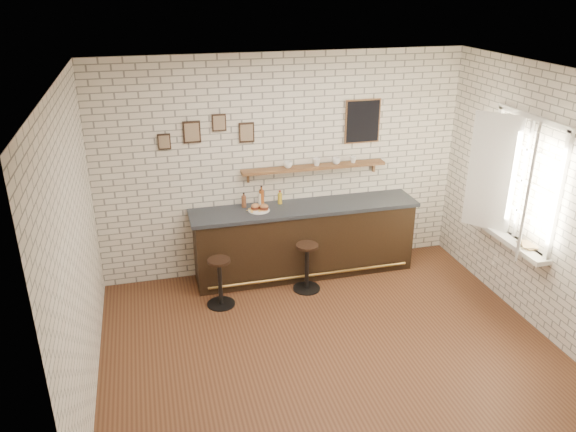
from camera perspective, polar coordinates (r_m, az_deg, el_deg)
The scene contains 21 objects.
ground at distance 6.56m, azimuth 4.02°, elevation -12.84°, with size 5.00×5.00×0.00m, color brown.
bar_counter at distance 7.76m, azimuth 1.69°, elevation -2.43°, with size 3.10×0.65×1.01m.
sandwich_plate at distance 7.41m, azimuth -2.98°, elevation 0.59°, with size 0.28×0.28×0.01m, color white.
ciabatta_sandwich at distance 7.39m, azimuth -2.90°, elevation 0.92°, with size 0.26×0.18×0.08m.
potato_chips at distance 7.39m, azimuth -3.17°, elevation 0.61°, with size 0.25×0.18×0.00m.
bitters_bottle_brown at distance 7.51m, azimuth -4.51°, elevation 1.50°, with size 0.06×0.06×0.20m.
bitters_bottle_white at distance 7.54m, azimuth -2.81°, elevation 1.73°, with size 0.06×0.06×0.23m.
bitters_bottle_amber at distance 7.54m, azimuth -2.70°, elevation 1.89°, with size 0.07×0.07×0.28m.
condiment_bottle_yellow at distance 7.60m, azimuth -0.83°, elevation 1.82°, with size 0.06×0.06×0.19m.
bar_stool_left at distance 7.12m, azimuth -6.92°, elevation -6.54°, with size 0.36×0.36×0.64m.
bar_stool_right at distance 7.41m, azimuth 1.93°, elevation -5.05°, with size 0.37×0.37×0.66m.
wall_shelf at distance 7.63m, azimuth 2.67°, elevation 4.96°, with size 2.00×0.18×0.18m.
shelf_cup_a at distance 7.51m, azimuth -0.01°, elevation 5.23°, with size 0.11×0.11×0.09m, color white.
shelf_cup_b at distance 7.61m, azimuth 2.93°, elevation 5.49°, with size 0.11×0.11×0.10m, color white.
shelf_cup_c at distance 7.70m, azimuth 4.92°, elevation 5.60°, with size 0.11×0.11×0.09m, color white.
shelf_cup_d at distance 7.78m, azimuth 6.64°, elevation 5.71°, with size 0.09×0.09×0.09m, color white.
back_wall_decor at distance 7.49m, azimuth 1.29°, elevation 9.18°, with size 2.96×0.02×0.56m.
window_sill at distance 7.37m, azimuth 21.46°, elevation -2.17°, with size 0.20×1.35×0.06m.
casement_window at distance 7.08m, azimuth 22.05°, elevation 3.30°, with size 0.40×1.30×1.56m.
book_lower at distance 7.13m, azimuth 22.71°, elevation -2.84°, with size 0.18×0.24×0.02m, color tan.
book_upper at distance 7.13m, azimuth 22.65°, elevation -2.64°, with size 0.17×0.23×0.02m, color tan.
Camera 1 is at (-1.78, -5.02, 3.83)m, focal length 35.00 mm.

